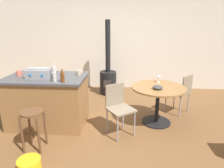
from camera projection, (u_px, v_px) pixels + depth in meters
name	position (u px, v px, depth m)	size (l,w,h in m)	color
ground_plane	(105.00, 125.00, 3.85)	(8.80, 8.80, 0.00)	brown
back_wall	(114.00, 41.00, 5.74)	(8.00, 0.10, 2.70)	beige
kitchen_island	(48.00, 101.00, 3.77)	(1.43, 0.90, 0.93)	olive
wooden_stool	(33.00, 121.00, 3.00)	(0.34, 0.34, 0.62)	brown
dining_table	(158.00, 95.00, 3.77)	(1.00, 1.00, 0.73)	black
folding_chair_near	(118.00, 105.00, 3.43)	(0.56, 0.56, 0.87)	#7F705B
folding_chair_far	(181.00, 91.00, 4.20)	(0.57, 0.57, 0.85)	#7F705B
wood_stove	(108.00, 77.00, 5.38)	(0.44, 0.45, 1.94)	black
toolbox	(39.00, 73.00, 3.52)	(0.42, 0.23, 0.18)	gray
bottle_0	(54.00, 76.00, 3.31)	(0.07, 0.07, 0.22)	#B7B2AD
bottle_1	(62.00, 77.00, 3.28)	(0.07, 0.07, 0.21)	#603314
bottle_2	(54.00, 72.00, 3.45)	(0.07, 0.07, 0.30)	#B7B2AD
cup_0	(19.00, 73.00, 3.69)	(0.13, 0.09, 0.09)	#DB6651
cup_1	(34.00, 70.00, 3.91)	(0.11, 0.08, 0.09)	#383838
cup_2	(49.00, 71.00, 3.81)	(0.12, 0.09, 0.10)	white
cup_3	(79.00, 73.00, 3.73)	(0.12, 0.08, 0.09)	tan
wine_glass	(159.00, 77.00, 3.96)	(0.07, 0.07, 0.14)	silver
serving_bowl	(158.00, 87.00, 3.58)	(0.18, 0.18, 0.07)	#383838
plastic_bucket	(30.00, 167.00, 2.58)	(0.29, 0.29, 0.21)	yellow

